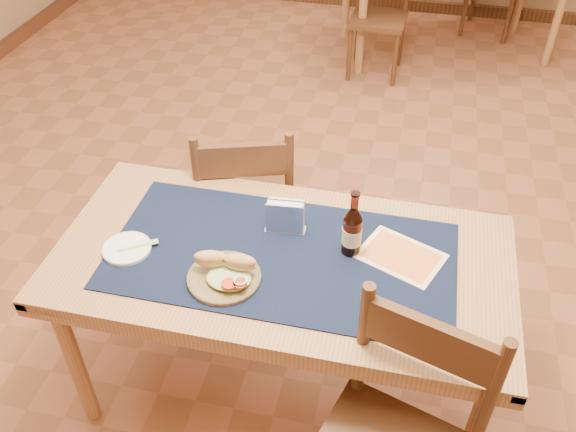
% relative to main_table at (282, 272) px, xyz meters
% --- Properties ---
extents(main_table, '(1.60, 0.80, 0.75)m').
position_rel_main_table_xyz_m(main_table, '(0.00, 0.00, 0.00)').
color(main_table, '#A87A4F').
rests_on(main_table, ground).
extents(placemat, '(1.20, 0.60, 0.01)m').
position_rel_main_table_xyz_m(placemat, '(0.00, 0.00, 0.09)').
color(placemat, '#0F1937').
rests_on(placemat, main_table).
extents(baseboard, '(6.00, 7.00, 0.10)m').
position_rel_main_table_xyz_m(baseboard, '(0.00, 0.80, -0.62)').
color(baseboard, '#4E2C1C').
rests_on(baseboard, ground).
extents(chair_main_far, '(0.55, 0.55, 0.95)m').
position_rel_main_table_xyz_m(chair_main_far, '(-0.30, 0.57, -0.18)').
color(chair_main_far, '#4E2C1C').
rests_on(chair_main_far, ground).
extents(chair_back_near, '(0.42, 0.42, 0.87)m').
position_rel_main_table_xyz_m(chair_back_near, '(0.05, 2.98, -0.22)').
color(chair_back_near, '#4E2C1C').
rests_on(chair_back_near, ground).
extents(sandwich_plate, '(0.25, 0.25, 0.09)m').
position_rel_main_table_xyz_m(sandwich_plate, '(-0.15, -0.16, 0.11)').
color(sandwich_plate, brown).
rests_on(sandwich_plate, placemat).
extents(side_plate, '(0.17, 0.17, 0.01)m').
position_rel_main_table_xyz_m(side_plate, '(-0.54, -0.10, 0.10)').
color(side_plate, white).
rests_on(side_plate, placemat).
extents(fork, '(0.13, 0.10, 0.00)m').
position_rel_main_table_xyz_m(fork, '(-0.49, -0.08, 0.10)').
color(fork, '#84DB78').
rests_on(fork, side_plate).
extents(beer_bottle, '(0.07, 0.07, 0.26)m').
position_rel_main_table_xyz_m(beer_bottle, '(0.23, 0.07, 0.18)').
color(beer_bottle, '#49190D').
rests_on(beer_bottle, placemat).
extents(napkin_holder, '(0.15, 0.06, 0.13)m').
position_rel_main_table_xyz_m(napkin_holder, '(-0.02, 0.13, 0.15)').
color(napkin_holder, silver).
rests_on(napkin_holder, placemat).
extents(menu_card, '(0.33, 0.29, 0.01)m').
position_rel_main_table_xyz_m(menu_card, '(0.41, 0.08, 0.09)').
color(menu_card, '#F7E5BA').
rests_on(menu_card, placemat).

